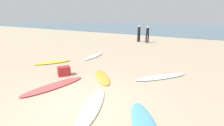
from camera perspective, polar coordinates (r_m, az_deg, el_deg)
name	(u,v)px	position (r m, az deg, el deg)	size (l,w,h in m)	color
ground_plane	(79,106)	(5.12, -11.46, -14.47)	(120.00, 120.00, 0.00)	tan
ocean_water	(205,28)	(41.74, 29.49, 10.45)	(120.00, 40.00, 0.08)	slate
surfboard_0	(94,56)	(10.86, -6.25, 2.41)	(0.48, 2.20, 0.09)	white
surfboard_1	(161,77)	(7.44, 16.64, -4.62)	(0.48, 2.51, 0.08)	white
surfboard_2	(102,77)	(7.16, -3.48, -4.79)	(0.52, 1.94, 0.07)	#F5A136
surfboard_3	(54,86)	(6.63, -19.45, -7.45)	(0.57, 2.50, 0.08)	#DA504D
surfboard_5	(92,106)	(4.99, -6.99, -14.71)	(0.53, 2.33, 0.06)	beige
surfboard_6	(53,62)	(9.96, -19.86, 0.28)	(0.58, 1.98, 0.08)	yellow
beachgoer_near	(147,33)	(16.88, 12.18, 9.96)	(0.34, 0.28, 1.65)	black
beachgoer_mid	(139,33)	(17.36, 9.29, 10.35)	(0.37, 0.37, 1.69)	black
beach_cooler	(64,71)	(7.66, -16.31, -2.69)	(0.53, 0.38, 0.40)	#B2282D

